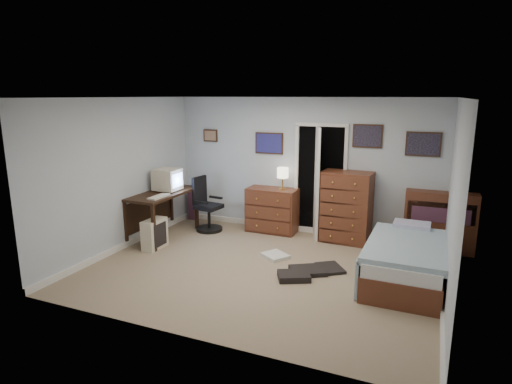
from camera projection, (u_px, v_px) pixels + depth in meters
floor at (261, 270)px, 6.37m from camera, size 5.00×4.00×0.02m
computer_desk at (158, 202)px, 7.72m from camera, size 0.67×1.45×0.84m
crt_monitor at (167, 180)px, 7.72m from camera, size 0.44×0.40×0.40m
keyboard at (159, 197)px, 7.25m from camera, size 0.17×0.45×0.03m
pc_tower at (155, 234)px, 7.19m from camera, size 0.23×0.47×0.50m
office_chair at (206, 210)px, 8.13m from camera, size 0.56×0.56×1.03m
media_stack at (193, 202)px, 8.88m from camera, size 0.14×0.14×0.71m
low_dresser at (272, 210)px, 8.06m from camera, size 0.94×0.47×0.83m
table_lamp at (283, 174)px, 7.82m from camera, size 0.21×0.21×0.41m
doorway at (324, 178)px, 8.05m from camera, size 0.96×1.12×2.05m
tall_dresser at (346, 207)px, 7.46m from camera, size 0.88×0.55×1.25m
headboard_bookcase at (440, 220)px, 7.00m from camera, size 1.12×0.32×1.00m
bed at (405, 260)px, 5.94m from camera, size 1.07×1.95×0.63m
wall_posters at (334, 141)px, 7.54m from camera, size 4.38×0.04×0.60m
floor_clutter at (301, 269)px, 6.29m from camera, size 1.44×1.16×0.09m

